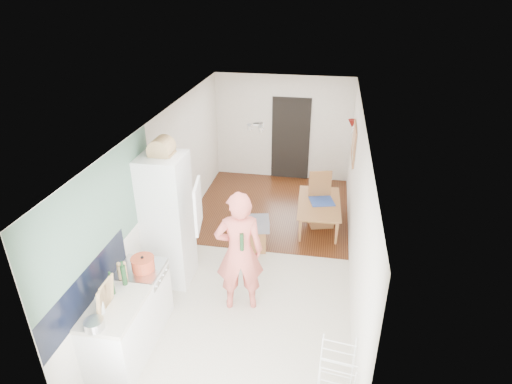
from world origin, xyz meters
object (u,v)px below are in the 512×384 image
(person, at_px, (239,242))
(drying_rack, at_px, (337,375))
(dining_chair, at_px, (322,200))
(dining_table, at_px, (320,216))
(stool, at_px, (256,238))

(person, relative_size, drying_rack, 2.93)
(dining_chair, bearing_deg, dining_table, -119.30)
(person, xyz_separation_m, stool, (-0.02, 1.51, -0.90))
(stool, xyz_separation_m, drying_rack, (1.44, -2.90, 0.16))
(dining_chair, distance_m, stool, 1.58)
(person, distance_m, drying_rack, 2.12)
(drying_rack, bearing_deg, stool, 123.79)
(person, bearing_deg, dining_chair, -126.67)
(person, distance_m, dining_table, 2.90)
(person, height_order, dining_table, person)
(dining_table, distance_m, dining_chair, 0.32)
(person, distance_m, stool, 1.75)
(dining_table, bearing_deg, drying_rack, -177.29)
(stool, relative_size, drying_rack, 0.58)
(person, relative_size, dining_chair, 2.11)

